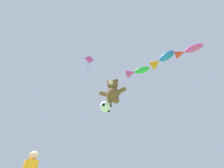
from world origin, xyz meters
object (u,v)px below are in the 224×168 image
fish_kite_emerald (136,72)px  diamond_kite (89,61)px  fish_kite_cobalt (161,60)px  soccer_ball_kite (106,107)px  fish_kite_magenta (187,51)px  teddy_bear_kite (113,91)px

fish_kite_emerald → diamond_kite: bearing=-170.5°
fish_kite_emerald → fish_kite_cobalt: (2.39, -0.56, 0.24)m
soccer_ball_kite → fish_kite_magenta: bearing=-7.7°
fish_kite_emerald → teddy_bear_kite: bearing=-165.1°
soccer_ball_kite → diamond_kite: 6.17m
soccer_ball_kite → teddy_bear_kite: bearing=-2.5°
fish_kite_emerald → diamond_kite: (-4.81, -0.80, 2.31)m
fish_kite_magenta → diamond_kite: 9.50m
fish_kite_cobalt → diamond_kite: size_ratio=0.81×
teddy_bear_kite → diamond_kite: diamond_kite is taller
fish_kite_emerald → fish_kite_cobalt: bearing=-13.2°
fish_kite_cobalt → fish_kite_emerald: bearing=166.8°
soccer_ball_kite → fish_kite_cobalt: (5.21, -0.01, 3.76)m
soccer_ball_kite → fish_kite_emerald: 4.54m
fish_kite_emerald → diamond_kite: size_ratio=0.78×
fish_kite_emerald → fish_kite_magenta: (4.28, -1.51, -0.39)m
teddy_bear_kite → soccer_ball_kite: 1.51m
fish_kite_emerald → fish_kite_magenta: 4.55m
teddy_bear_kite → fish_kite_cobalt: fish_kite_cobalt is taller
diamond_kite → fish_kite_cobalt: bearing=1.9°
teddy_bear_kite → fish_kite_magenta: bearing=-8.1°
teddy_bear_kite → diamond_kite: bearing=-175.2°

